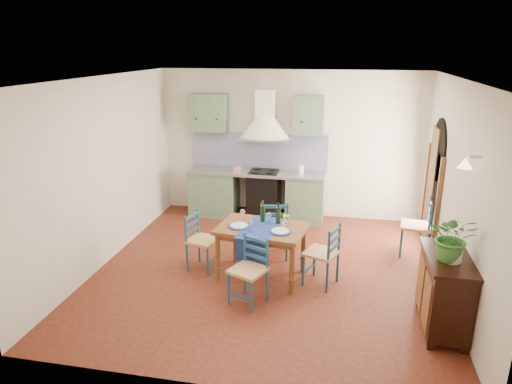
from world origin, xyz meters
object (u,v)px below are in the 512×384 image
(chair_near, at_px, (249,270))
(sideboard, at_px, (444,290))
(dining_table, at_px, (262,233))
(potted_plant, at_px, (453,237))

(chair_near, distance_m, sideboard, 2.35)
(dining_table, xyz_separation_m, sideboard, (2.31, -0.84, -0.18))
(dining_table, distance_m, potted_plant, 2.54)
(chair_near, bearing_deg, potted_plant, -5.55)
(sideboard, bearing_deg, potted_plant, -94.20)
(chair_near, xyz_separation_m, sideboard, (2.34, -0.13, 0.05))
(dining_table, relative_size, sideboard, 1.25)
(dining_table, height_order, sideboard, dining_table)
(sideboard, relative_size, potted_plant, 1.91)
(dining_table, bearing_deg, chair_near, -92.39)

